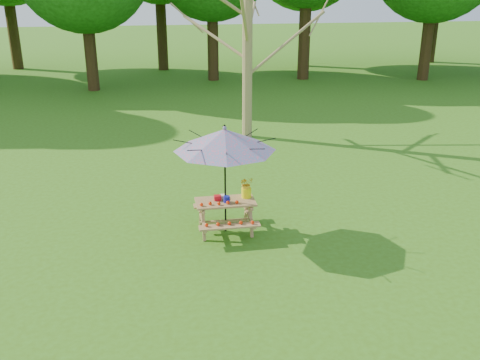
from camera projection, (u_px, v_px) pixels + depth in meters
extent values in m
cylinder|color=#91804F|center=(247.00, 58.00, 16.82)|extent=(0.37, 0.37, 5.14)
cube|color=#997245|center=(225.00, 202.00, 10.79)|extent=(1.20, 0.62, 0.04)
cube|color=#997245|center=(230.00, 226.00, 10.39)|extent=(1.20, 0.22, 0.04)
cube|color=#997245|center=(222.00, 204.00, 11.40)|extent=(1.20, 0.22, 0.04)
cylinder|color=black|center=(225.00, 180.00, 10.63)|extent=(0.04, 0.04, 2.25)
cone|color=#2188BB|center=(225.00, 140.00, 10.34)|extent=(2.22, 2.22, 0.43)
sphere|color=#2188BB|center=(225.00, 128.00, 10.26)|extent=(0.08, 0.08, 0.08)
cube|color=red|center=(218.00, 198.00, 10.81)|extent=(0.14, 0.12, 0.10)
cylinder|color=#1419AA|center=(227.00, 199.00, 10.69)|extent=(0.13, 0.13, 0.13)
cube|color=white|center=(223.00, 197.00, 10.91)|extent=(0.13, 0.13, 0.07)
cylinder|color=#FFF80D|center=(246.00, 193.00, 10.93)|extent=(0.20, 0.20, 0.20)
imported|color=yellow|center=(246.00, 184.00, 10.86)|extent=(0.33, 0.30, 0.30)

